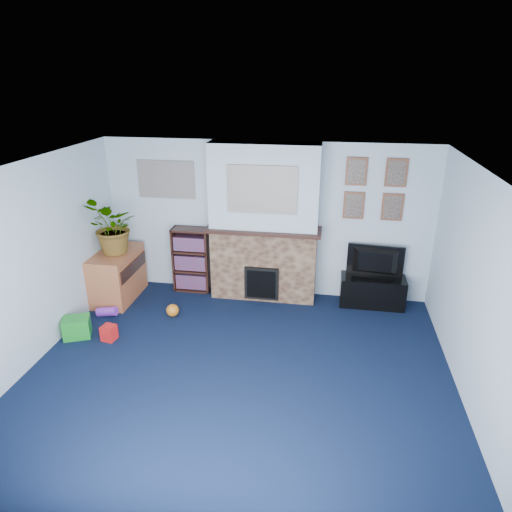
% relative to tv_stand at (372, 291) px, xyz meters
% --- Properties ---
extents(floor, '(5.00, 4.50, 0.01)m').
position_rel_tv_stand_xyz_m(floor, '(-1.67, -2.03, -0.23)').
color(floor, black).
rests_on(floor, ground).
extents(ceiling, '(5.00, 4.50, 0.01)m').
position_rel_tv_stand_xyz_m(ceiling, '(-1.67, -2.03, 2.17)').
color(ceiling, white).
rests_on(ceiling, wall_back).
extents(wall_back, '(5.00, 0.04, 2.40)m').
position_rel_tv_stand_xyz_m(wall_back, '(-1.67, 0.22, 0.97)').
color(wall_back, silver).
rests_on(wall_back, ground).
extents(wall_front, '(5.00, 0.04, 2.40)m').
position_rel_tv_stand_xyz_m(wall_front, '(-1.67, -4.28, 0.97)').
color(wall_front, silver).
rests_on(wall_front, ground).
extents(wall_left, '(0.04, 4.50, 2.40)m').
position_rel_tv_stand_xyz_m(wall_left, '(-4.17, -2.03, 0.97)').
color(wall_left, silver).
rests_on(wall_left, ground).
extents(wall_right, '(0.04, 4.50, 2.40)m').
position_rel_tv_stand_xyz_m(wall_right, '(0.83, -2.03, 0.97)').
color(wall_right, silver).
rests_on(wall_right, ground).
extents(chimney_breast, '(1.72, 0.50, 2.40)m').
position_rel_tv_stand_xyz_m(chimney_breast, '(-1.67, 0.02, 0.96)').
color(chimney_breast, brown).
rests_on(chimney_breast, ground).
extents(collage_main, '(1.00, 0.03, 0.68)m').
position_rel_tv_stand_xyz_m(collage_main, '(-1.67, -0.19, 1.55)').
color(collage_main, gray).
rests_on(collage_main, chimney_breast).
extents(collage_left, '(0.90, 0.03, 0.58)m').
position_rel_tv_stand_xyz_m(collage_left, '(-3.22, 0.21, 1.55)').
color(collage_left, gray).
rests_on(collage_left, wall_back).
extents(portrait_tl, '(0.30, 0.03, 0.40)m').
position_rel_tv_stand_xyz_m(portrait_tl, '(-0.37, 0.20, 1.77)').
color(portrait_tl, brown).
rests_on(portrait_tl, wall_back).
extents(portrait_tr, '(0.30, 0.03, 0.40)m').
position_rel_tv_stand_xyz_m(portrait_tr, '(0.18, 0.20, 1.77)').
color(portrait_tr, brown).
rests_on(portrait_tr, wall_back).
extents(portrait_bl, '(0.30, 0.03, 0.40)m').
position_rel_tv_stand_xyz_m(portrait_bl, '(-0.37, 0.20, 1.27)').
color(portrait_bl, brown).
rests_on(portrait_bl, wall_back).
extents(portrait_br, '(0.30, 0.03, 0.40)m').
position_rel_tv_stand_xyz_m(portrait_br, '(0.18, 0.20, 1.27)').
color(portrait_br, brown).
rests_on(portrait_br, wall_back).
extents(tv_stand, '(0.96, 0.40, 0.45)m').
position_rel_tv_stand_xyz_m(tv_stand, '(0.00, 0.00, 0.00)').
color(tv_stand, black).
rests_on(tv_stand, ground).
extents(television, '(0.84, 0.19, 0.48)m').
position_rel_tv_stand_xyz_m(television, '(0.00, 0.02, 0.47)').
color(television, black).
rests_on(television, tv_stand).
extents(bookshelf, '(0.58, 0.28, 1.05)m').
position_rel_tv_stand_xyz_m(bookshelf, '(-2.84, 0.08, 0.28)').
color(bookshelf, black).
rests_on(bookshelf, ground).
extents(sideboard, '(0.55, 0.98, 0.77)m').
position_rel_tv_stand_xyz_m(sideboard, '(-3.91, -0.40, 0.12)').
color(sideboard, '#A95B36').
rests_on(sideboard, ground).
extents(potted_plant, '(0.77, 0.85, 0.84)m').
position_rel_tv_stand_xyz_m(potted_plant, '(-3.86, -0.45, 0.96)').
color(potted_plant, '#26661E').
rests_on(potted_plant, sideboard).
extents(mantel_clock, '(0.09, 0.06, 0.13)m').
position_rel_tv_stand_xyz_m(mantel_clock, '(-1.65, -0.03, 1.00)').
color(mantel_clock, gold).
rests_on(mantel_clock, chimney_breast).
extents(mantel_candle, '(0.05, 0.05, 0.15)m').
position_rel_tv_stand_xyz_m(mantel_candle, '(-1.42, -0.03, 1.01)').
color(mantel_candle, '#B2BFC6').
rests_on(mantel_candle, chimney_breast).
extents(mantel_teddy, '(0.14, 0.14, 0.14)m').
position_rel_tv_stand_xyz_m(mantel_teddy, '(-2.19, -0.03, 0.99)').
color(mantel_teddy, gray).
rests_on(mantel_teddy, chimney_breast).
extents(mantel_can, '(0.07, 0.07, 0.13)m').
position_rel_tv_stand_xyz_m(mantel_can, '(-0.90, -0.03, 0.99)').
color(mantel_can, red).
rests_on(mantel_can, chimney_breast).
extents(green_crate, '(0.42, 0.39, 0.27)m').
position_rel_tv_stand_xyz_m(green_crate, '(-3.97, -1.56, -0.08)').
color(green_crate, '#198C26').
rests_on(green_crate, ground).
extents(toy_ball, '(0.18, 0.18, 0.18)m').
position_rel_tv_stand_xyz_m(toy_ball, '(-2.88, -0.83, -0.14)').
color(toy_ball, orange).
rests_on(toy_ball, ground).
extents(toy_block, '(0.20, 0.20, 0.21)m').
position_rel_tv_stand_xyz_m(toy_block, '(-3.51, -1.57, -0.11)').
color(toy_block, red).
rests_on(toy_block, ground).
extents(toy_tube, '(0.31, 0.14, 0.18)m').
position_rel_tv_stand_xyz_m(toy_tube, '(-3.83, -0.99, -0.15)').
color(toy_tube, purple).
rests_on(toy_tube, ground).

